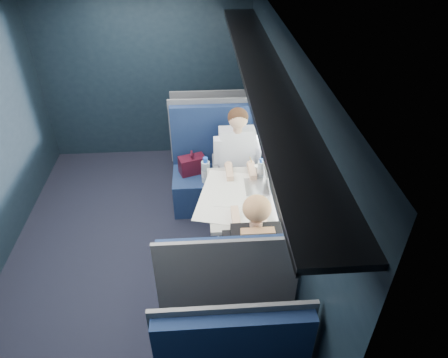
{
  "coord_description": "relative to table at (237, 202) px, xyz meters",
  "views": [
    {
      "loc": [
        0.69,
        -3.06,
        3.16
      ],
      "look_at": [
        0.9,
        0.0,
        0.95
      ],
      "focal_mm": 32.0,
      "sensor_mm": 36.0,
      "label": 1
    }
  ],
  "objects": [
    {
      "name": "room_shell",
      "position": [
        -1.01,
        0.0,
        0.81
      ],
      "size": [
        3.0,
        4.4,
        2.4
      ],
      "color": "black",
      "rests_on": "ground"
    },
    {
      "name": "seat_bay_far",
      "position": [
        -0.18,
        -0.87,
        -0.25
      ],
      "size": [
        1.04,
        0.62,
        1.26
      ],
      "color": "#0E1B3E",
      "rests_on": "ground"
    },
    {
      "name": "ground",
      "position": [
        -1.03,
        0.0,
        -0.67
      ],
      "size": [
        2.8,
        4.2,
        0.01
      ],
      "primitive_type": "cube",
      "color": "black"
    },
    {
      "name": "woman",
      "position": [
        0.07,
        -0.71,
        0.06
      ],
      "size": [
        0.53,
        0.56,
        1.32
      ],
      "color": "black",
      "rests_on": "ground"
    },
    {
      "name": "laptop",
      "position": [
        0.25,
        0.12,
        0.14
      ],
      "size": [
        0.23,
        0.3,
        0.22
      ],
      "color": "silver",
      "rests_on": "table"
    },
    {
      "name": "seat_bay_near",
      "position": [
        -0.19,
        0.87,
        -0.24
      ],
      "size": [
        1.04,
        0.62,
        1.26
      ],
      "color": "#0E1B3E",
      "rests_on": "ground"
    },
    {
      "name": "table",
      "position": [
        0.0,
        0.0,
        0.0
      ],
      "size": [
        0.62,
        1.0,
        0.74
      ],
      "color": "#54565E",
      "rests_on": "ground"
    },
    {
      "name": "seat_row_front",
      "position": [
        -0.18,
        1.8,
        -0.25
      ],
      "size": [
        1.04,
        0.51,
        1.16
      ],
      "color": "#0E1B3E",
      "rests_on": "ground"
    },
    {
      "name": "bottle_small",
      "position": [
        0.27,
        0.3,
        0.18
      ],
      "size": [
        0.07,
        0.07,
        0.23
      ],
      "color": "silver",
      "rests_on": "table"
    },
    {
      "name": "man",
      "position": [
        0.07,
        0.7,
        0.06
      ],
      "size": [
        0.53,
        0.56,
        1.32
      ],
      "color": "black",
      "rests_on": "ground"
    },
    {
      "name": "cup",
      "position": [
        0.25,
        0.39,
        0.12
      ],
      "size": [
        0.07,
        0.07,
        0.09
      ],
      "primitive_type": "cylinder",
      "color": "white",
      "rests_on": "table"
    },
    {
      "name": "papers",
      "position": [
        -0.08,
        -0.01,
        0.08
      ],
      "size": [
        0.75,
        0.94,
        0.01
      ],
      "primitive_type": "cube",
      "rotation": [
        0.0,
        0.0,
        -0.24
      ],
      "color": "white",
      "rests_on": "table"
    }
  ]
}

